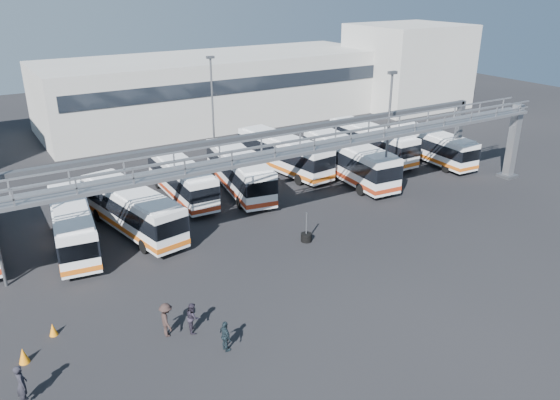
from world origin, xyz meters
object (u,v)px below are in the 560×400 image
bus_2 (72,223)px  bus_8 (372,141)px  bus_3 (132,208)px  bus_4 (181,178)px  pedestrian_c (166,320)px  pedestrian_a (22,384)px  light_pole_mid (388,130)px  bus_7 (349,159)px  cone_right (23,355)px  pedestrian_b (193,317)px  light_pole_back (213,106)px  bus_5 (239,170)px  bus_6 (284,153)px  tire_stack (306,237)px  bus_9 (432,145)px  cone_left (53,329)px  pedestrian_d (225,336)px

bus_2 → bus_8: (29.37, 4.51, 0.10)m
bus_3 → bus_8: size_ratio=1.02×
bus_4 → bus_8: 19.93m
pedestrian_c → pedestrian_a: bearing=104.7°
light_pole_mid → pedestrian_a: bearing=-161.1°
bus_2 → bus_3: size_ratio=0.95×
bus_7 → cone_right: (-28.39, -11.92, -1.54)m
bus_4 → bus_8: (19.93, 0.04, 0.11)m
pedestrian_a → pedestrian_b: size_ratio=1.17×
bus_8 → pedestrian_c: bus_8 is taller
light_pole_back → bus_5: (-1.30, -7.56, -3.86)m
bus_6 → cone_right: 29.79m
tire_stack → bus_4: bearing=109.3°
tire_stack → light_pole_back: bearing=84.3°
light_pole_mid → bus_2: size_ratio=0.98×
bus_5 → light_pole_back: bearing=89.7°
bus_5 → bus_7: bus_7 is taller
light_pole_mid → light_pole_back: same height
bus_4 → bus_8: bearing=1.9°
bus_9 → cone_right: bus_9 is taller
bus_2 → bus_8: bearing=16.2°
pedestrian_c → cone_left: size_ratio=2.74×
bus_7 → pedestrian_a: size_ratio=6.17×
bus_2 → pedestrian_b: 13.21m
bus_6 → bus_8: size_ratio=1.05×
cone_right → pedestrian_a: bearing=-97.4°
light_pole_back → bus_5: 8.59m
light_pole_mid → bus_8: light_pole_mid is taller
pedestrian_d → cone_left: pedestrian_d is taller
bus_3 → bus_9: (29.65, 0.51, -0.12)m
bus_5 → pedestrian_b: size_ratio=7.02×
light_pole_mid → pedestrian_d: 23.14m
pedestrian_a → pedestrian_b: (8.07, 0.98, -0.14)m
light_pole_back → bus_9: (18.33, -10.16, -4.05)m
pedestrian_b → bus_8: bearing=-41.9°
bus_2 → pedestrian_a: (-5.09, -13.83, -0.77)m
cone_right → cone_left: bearing=43.8°
bus_2 → bus_7: size_ratio=0.89×
bus_4 → cone_right: size_ratio=13.08×
bus_9 → pedestrian_b: (-30.76, -13.61, -0.87)m
bus_4 → pedestrian_b: bus_4 is taller
cone_left → bus_3: bearing=53.4°
light_pole_mid → pedestrian_d: light_pole_mid is taller
light_pole_mid → light_pole_back: size_ratio=1.00×
pedestrian_a → light_pole_mid: bearing=-73.8°
light_pole_back → bus_6: size_ratio=0.90×
bus_8 → bus_9: 5.76m
pedestrian_d → cone_right: bearing=60.4°
light_pole_mid → pedestrian_d: (-19.72, -11.06, -4.92)m
bus_3 → bus_5: bus_5 is taller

